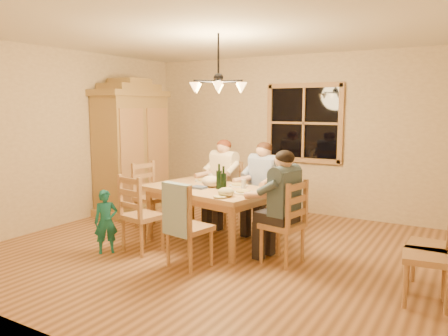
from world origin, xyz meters
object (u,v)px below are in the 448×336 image
Objects in this scene: adult_slate_man at (283,192)px; armoire at (132,151)px; wine_bottle_a at (219,176)px; chair_near_right at (190,241)px; dining_table at (209,195)px; chair_end_left at (152,208)px; child at (106,222)px; chair_far_left at (223,206)px; chair_far_right at (263,214)px; wine_bottle_b at (224,179)px; chair_spare_back at (429,262)px; chandelier at (218,86)px; adult_woman at (223,172)px; chair_near_left at (143,228)px; chair_spare_front at (426,272)px; chair_end_right at (282,237)px; adult_plaid_man at (263,177)px.

armoire is at bearing 81.54° from adult_slate_man.
chair_near_right is at bearing -82.61° from wine_bottle_a.
chair_end_left reaches higher than dining_table.
chair_end_left is 1.23m from child.
chair_far_left and chair_near_right have the same top height.
armoire is at bearing 157.49° from dining_table.
chair_far_right is 3.00× the size of wine_bottle_b.
dining_table is 1.84× the size of chair_spare_back.
chandelier reaches higher than wine_bottle_a.
chair_end_left is 3.00× the size of wine_bottle_a.
adult_slate_man is (1.42, -1.05, 0.00)m from adult_woman.
adult_woman is (-0.28, 0.85, 0.19)m from dining_table.
chair_spare_front is at bearing 12.83° from chair_near_left.
wine_bottle_b is at bearing 98.27° from chair_end_right.
chair_near_left is 0.84m from chair_near_right.
adult_woman is at bearing 108.06° from dining_table.
adult_woman is 0.98m from wine_bottle_a.
dining_table is 5.53× the size of wine_bottle_b.
chair_near_right is 1.13× the size of adult_plaid_man.
armoire is 5.13m from chair_spare_front.
chair_near_right is at bearing -71.94° from dining_table.
child is at bearing -56.34° from armoire.
adult_woman is 0.74m from adult_plaid_man.
chair_far_left is 1.23× the size of child.
armoire is 6.97× the size of wine_bottle_a.
chair_spare_back is (2.72, -0.22, -0.35)m from dining_table.
chair_far_left and chair_end_right have the same top height.
chair_far_right and chair_near_right have the same top height.
chair_far_left is 1.85m from adult_slate_man.
child is 3.70m from chair_spare_back.
chair_spare_back is (1.58, -0.02, -0.54)m from adult_slate_man.
adult_plaid_man is at bearing -3.67° from armoire.
chair_near_left is at bearing 116.57° from chair_end_right.
dining_table is at bearing 143.84° from chandelier.
chair_far_right is at bearing 53.22° from chair_spare_front.
wine_bottle_b is at bearing 73.72° from chair_spare_front.
chair_far_right is 1.00× the size of chair_end_left.
adult_woman is (0.87, 0.65, 0.54)m from chair_end_left.
chandelier is at bearing 100.19° from chair_near_right.
chandelier is 0.33× the size of armoire.
adult_plaid_man is (-0.69, 0.92, 0.54)m from chair_end_right.
adult_woman reaches higher than chair_near_left.
wine_bottle_b is (-0.12, -0.90, 0.62)m from chair_far_right.
chair_end_right is at bearing 136.64° from adult_plaid_man.
armoire is at bearing 144.89° from chair_near_left.
wine_bottle_b is at bearing -44.73° from wine_bottle_a.
chair_spare_back is at bearing 93.65° from chair_end_left.
adult_slate_man is at bearing 90.68° from chair_spare_back.
chandelier is 2.84m from armoire.
wine_bottle_a is at bearing -21.36° from armoire.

